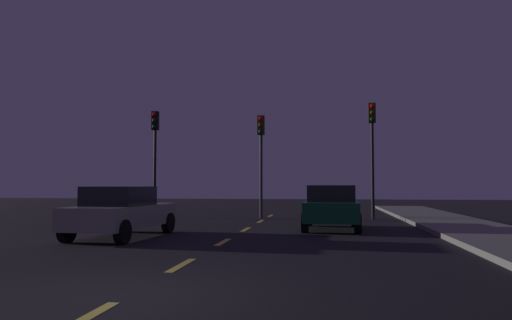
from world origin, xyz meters
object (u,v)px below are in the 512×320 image
Objects in this scene: traffic_signal_left at (155,143)px; traffic_signal_right at (372,138)px; car_adjacent_lane at (122,212)px; car_stopped_ahead at (331,207)px; traffic_signal_center at (261,146)px.

traffic_signal_right reaches higher than traffic_signal_left.
car_stopped_ahead is at bearing 29.50° from car_adjacent_lane.
traffic_signal_center is 6.69m from car_stopped_ahead.
traffic_signal_right is 1.20× the size of car_adjacent_lane.
traffic_signal_left is 5.13m from traffic_signal_center.
traffic_signal_left is 10.17m from traffic_signal_right.
traffic_signal_center reaches higher than car_stopped_ahead.
traffic_signal_center is 5.05m from traffic_signal_right.
traffic_signal_center is at bearing 71.43° from car_adjacent_lane.
traffic_signal_right is 12.21m from car_adjacent_lane.
traffic_signal_left is at bearing -180.00° from traffic_signal_right.
traffic_signal_left is 1.17× the size of car_adjacent_lane.
traffic_signal_left reaches higher than car_adjacent_lane.
traffic_signal_right is (10.17, 0.00, 0.10)m from traffic_signal_left.
traffic_signal_left is at bearing 103.96° from car_adjacent_lane.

